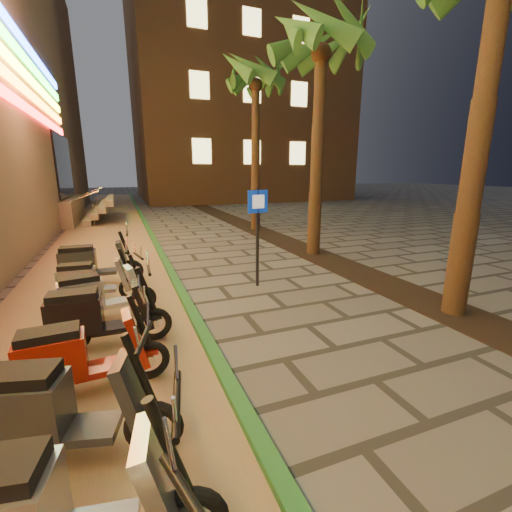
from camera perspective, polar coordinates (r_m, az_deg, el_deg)
name	(u,v)px	position (r m, az deg, el deg)	size (l,w,h in m)	color
ground	(363,448)	(3.83, 17.41, -28.17)	(120.00, 120.00, 0.00)	#474442
parking_strip	(104,250)	(12.41, -24.06, 0.95)	(3.40, 60.00, 0.01)	#8C7251
green_curb	(156,245)	(12.43, -16.26, 1.83)	(0.18, 60.00, 0.10)	#256329
planting_strip	(352,270)	(9.37, 15.72, -2.23)	(1.20, 40.00, 0.02)	black
apartment_block	(232,63)	(37.20, -4.05, 29.41)	(18.00, 16.06, 25.00)	brown
palm_c	(321,52)	(11.15, 10.83, 30.36)	(2.97, 3.02, 6.91)	#472D19
palm_d	(256,85)	(15.56, -0.08, 26.58)	(2.97, 3.02, 7.16)	#472D19
pedestrian_sign	(258,223)	(7.48, 0.26, 5.48)	(0.48, 0.11, 2.21)	black
scooter_5	(54,410)	(3.67, -30.58, -21.26)	(1.72, 0.85, 1.22)	black
scooter_6	(78,357)	(4.50, -27.57, -14.65)	(1.62, 0.57, 1.14)	black
scooter_7	(95,316)	(5.48, -25.21, -9.03)	(1.68, 0.59, 1.19)	black
scooter_8	(97,295)	(6.44, -24.98, -5.91)	(1.60, 0.73, 1.12)	black
scooter_9	(90,281)	(7.37, -25.87, -3.77)	(1.53, 0.54, 1.08)	black
scooter_10	(91,263)	(8.48, -25.76, -1.12)	(1.73, 0.61, 1.23)	black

